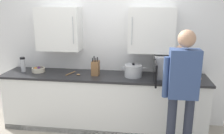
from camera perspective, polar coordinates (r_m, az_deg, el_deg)
back_wall_tiled at (r=3.78m, az=-1.55°, el=7.71°), size 3.96×0.44×2.89m
counter_unit at (r=3.76m, az=-2.19°, el=-8.59°), size 3.20×0.61×0.90m
microwave_oven at (r=3.56m, az=14.15°, el=0.08°), size 0.55×0.76×0.33m
wooden_spoon at (r=3.68m, az=-9.29°, el=-1.68°), size 0.23×0.23×0.02m
thermos_flask at (r=4.03m, az=-21.12°, el=0.60°), size 0.08×0.08×0.24m
stock_pot at (r=3.53m, az=5.28°, el=-0.93°), size 0.37×0.27×0.21m
fruit_bowl at (r=3.95m, az=-17.70°, el=-0.58°), size 0.21×0.21×0.09m
knife_block at (r=3.59m, az=-4.11°, el=-0.25°), size 0.11×0.15×0.31m
person_figure at (r=2.84m, az=16.94°, el=-4.92°), size 0.44×0.60×1.70m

